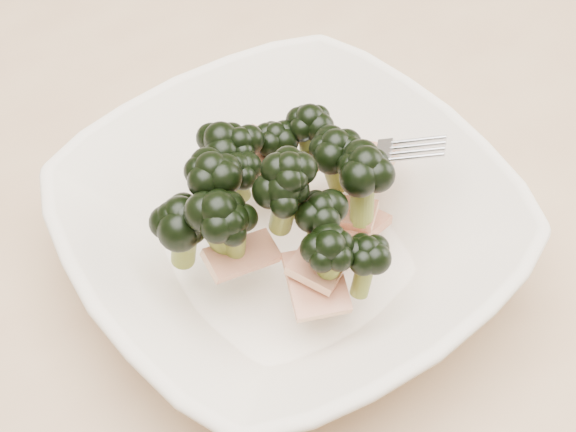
# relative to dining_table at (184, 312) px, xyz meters

# --- Properties ---
(dining_table) EXTENTS (1.20, 0.80, 0.75)m
(dining_table) POSITION_rel_dining_table_xyz_m (0.00, 0.00, 0.00)
(dining_table) COLOR tan
(dining_table) RESTS_ON ground
(broccoli_dish) EXTENTS (0.31, 0.31, 0.12)m
(broccoli_dish) POSITION_rel_dining_table_xyz_m (0.06, -0.06, 0.14)
(broccoli_dish) COLOR #F1E1CC
(broccoli_dish) RESTS_ON dining_table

